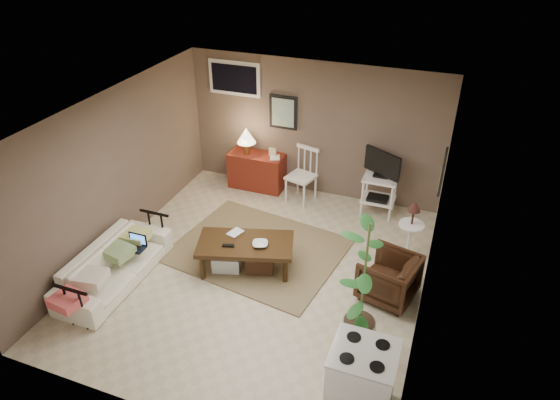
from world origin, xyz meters
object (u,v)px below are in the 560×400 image
at_px(red_console, 256,167).
at_px(armchair, 389,276).
at_px(stove, 361,381).
at_px(potted_plant, 364,283).
at_px(tv_stand, 380,182).
at_px(coffee_table, 245,253).
at_px(side_table, 412,223).
at_px(sofa, 113,260).
at_px(spindle_chair, 302,177).

relative_size(red_console, armchair, 1.65).
bearing_deg(stove, potted_plant, 103.81).
distance_m(tv_stand, armchair, 2.10).
distance_m(coffee_table, side_table, 2.44).
xyz_separation_m(potted_plant, stove, (0.21, -0.87, -0.52)).
bearing_deg(armchair, potted_plant, 3.40).
bearing_deg(tv_stand, sofa, -135.53).
bearing_deg(side_table, potted_plant, -99.21).
xyz_separation_m(spindle_chair, tv_stand, (1.35, 0.01, 0.16)).
bearing_deg(sofa, red_console, -14.21).
bearing_deg(side_table, red_console, 158.15).
bearing_deg(tv_stand, coffee_table, -124.49).
distance_m(armchair, potted_plant, 1.14).
distance_m(side_table, armchair, 1.01).
bearing_deg(red_console, potted_plant, -49.81).
bearing_deg(stove, armchair, 91.16).
bearing_deg(sofa, coffee_table, -61.60).
xyz_separation_m(red_console, stove, (2.84, -3.98, 0.02)).
xyz_separation_m(sofa, potted_plant, (3.43, 0.05, 0.58)).
bearing_deg(armchair, tv_stand, -151.55).
bearing_deg(red_console, coffee_table, -70.85).
height_order(tv_stand, potted_plant, potted_plant).
relative_size(sofa, red_console, 1.59).
xyz_separation_m(coffee_table, side_table, (2.14, 1.11, 0.33)).
xyz_separation_m(spindle_chair, side_table, (2.01, -1.04, 0.15)).
bearing_deg(stove, sofa, 167.17).
relative_size(spindle_chair, potted_plant, 0.55).
height_order(coffee_table, armchair, armchair).
xyz_separation_m(side_table, armchair, (-0.14, -0.97, -0.26)).
bearing_deg(stove, coffee_table, 140.42).
bearing_deg(potted_plant, armchair, 79.52).
height_order(spindle_chair, stove, spindle_chair).
xyz_separation_m(coffee_table, spindle_chair, (0.13, 2.15, 0.17)).
bearing_deg(potted_plant, stove, -76.19).
bearing_deg(side_table, stove, -92.00).
height_order(tv_stand, stove, tv_stand).
height_order(sofa, potted_plant, potted_plant).
relative_size(spindle_chair, side_table, 0.99).
bearing_deg(spindle_chair, side_table, -27.27).
bearing_deg(tv_stand, armchair, -75.42).
bearing_deg(tv_stand, spindle_chair, -179.61).
height_order(coffee_table, stove, stove).
distance_m(tv_stand, potted_plant, 3.02).
distance_m(red_console, tv_stand, 2.29).
xyz_separation_m(side_table, potted_plant, (-0.31, -1.93, 0.33)).
relative_size(sofa, side_table, 1.89).
bearing_deg(spindle_chair, stove, -63.50).
relative_size(sofa, spindle_chair, 1.91).
xyz_separation_m(spindle_chair, stove, (1.92, -3.84, -0.03)).
height_order(coffee_table, potted_plant, potted_plant).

